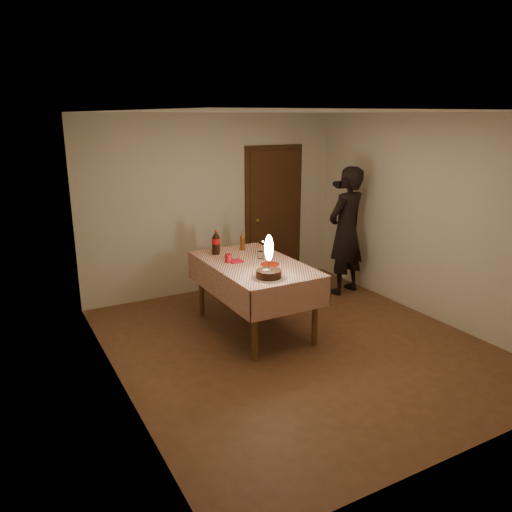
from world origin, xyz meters
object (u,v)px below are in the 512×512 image
at_px(cola_bottle, 216,242).
at_px(photographer, 346,231).
at_px(red_cup, 228,258).
at_px(red_plate, 270,264).
at_px(dining_table, 254,272).
at_px(amber_bottle_left, 218,242).
at_px(clear_cup, 260,255).
at_px(birthday_cake, 269,268).
at_px(amber_bottle_right, 243,241).

distance_m(cola_bottle, photographer, 2.05).
xyz_separation_m(red_cup, cola_bottle, (0.02, 0.41, 0.10)).
xyz_separation_m(red_plate, photographer, (1.68, 0.69, 0.08)).
bearing_deg(dining_table, red_cup, 146.88).
xyz_separation_m(amber_bottle_left, photographer, (1.96, -0.20, -0.03)).
height_order(dining_table, clear_cup, clear_cup).
distance_m(birthday_cake, cola_bottle, 1.17).
bearing_deg(red_cup, red_plate, -39.57).
bearing_deg(amber_bottle_right, cola_bottle, -179.09).
distance_m(red_cup, amber_bottle_left, 0.58).
distance_m(amber_bottle_left, photographer, 1.97).
height_order(dining_table, cola_bottle, cola_bottle).
bearing_deg(cola_bottle, photographer, -1.45).
distance_m(dining_table, amber_bottle_left, 0.78).
relative_size(dining_table, cola_bottle, 5.42).
bearing_deg(red_plate, photographer, 22.26).
height_order(clear_cup, photographer, photographer).
height_order(red_plate, cola_bottle, cola_bottle).
bearing_deg(clear_cup, dining_table, -139.96).
distance_m(red_plate, amber_bottle_right, 0.75).
bearing_deg(dining_table, amber_bottle_right, 75.71).
relative_size(birthday_cake, photographer, 0.26).
bearing_deg(birthday_cake, red_plate, 58.07).
height_order(red_plate, photographer, photographer).
height_order(birthday_cake, cola_bottle, birthday_cake).
distance_m(red_plate, red_cup, 0.51).
xyz_separation_m(dining_table, cola_bottle, (-0.24, 0.58, 0.27)).
distance_m(dining_table, birthday_cake, 0.64).
height_order(red_plate, red_cup, red_cup).
bearing_deg(birthday_cake, photographer, 29.79).
xyz_separation_m(dining_table, amber_bottle_left, (-0.14, 0.73, 0.23)).
distance_m(red_plate, photographer, 1.82).
bearing_deg(cola_bottle, red_plate, -63.42).
height_order(amber_bottle_left, amber_bottle_right, same).
xyz_separation_m(red_cup, photographer, (2.07, 0.36, 0.04)).
distance_m(clear_cup, amber_bottle_right, 0.46).
xyz_separation_m(cola_bottle, amber_bottle_right, (0.39, 0.01, -0.03)).
bearing_deg(dining_table, photographer, 16.35).
distance_m(dining_table, red_plate, 0.24).
bearing_deg(dining_table, birthday_cake, -102.78).
bearing_deg(amber_bottle_right, photographer, -2.00).
xyz_separation_m(dining_table, photographer, (1.81, 0.53, 0.20)).
distance_m(red_cup, amber_bottle_right, 0.59).
xyz_separation_m(clear_cup, cola_bottle, (-0.40, 0.45, 0.11)).
xyz_separation_m(birthday_cake, red_plate, (0.27, 0.43, -0.11)).
relative_size(clear_cup, amber_bottle_right, 0.35).
distance_m(amber_bottle_left, amber_bottle_right, 0.33).
distance_m(birthday_cake, amber_bottle_right, 1.20).
height_order(dining_table, red_plate, red_plate).
distance_m(red_cup, cola_bottle, 0.43).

